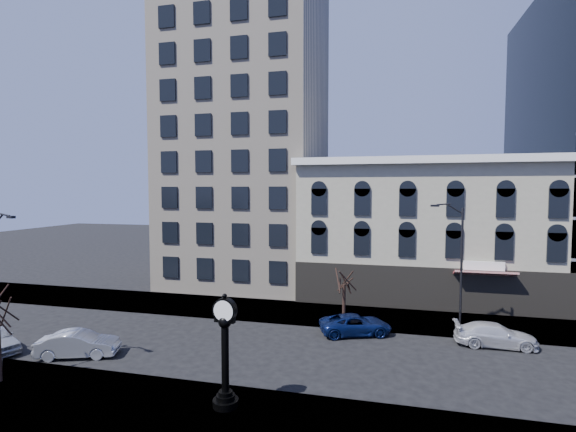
# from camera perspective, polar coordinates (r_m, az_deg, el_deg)

# --- Properties ---
(ground) EXTENTS (160.00, 160.00, 0.00)m
(ground) POSITION_cam_1_polar(r_m,az_deg,el_deg) (27.27, -6.38, -17.49)
(ground) COLOR black
(ground) RESTS_ON ground
(sidewalk_far) EXTENTS (160.00, 6.00, 0.12)m
(sidewalk_far) POSITION_cam_1_polar(r_m,az_deg,el_deg) (34.48, -1.70, -12.82)
(sidewalk_far) COLOR gray
(sidewalk_far) RESTS_ON ground
(sidewalk_near) EXTENTS (160.00, 6.00, 0.12)m
(sidewalk_near) POSITION_cam_1_polar(r_m,az_deg,el_deg) (20.61, -14.82, -24.74)
(sidewalk_near) COLOR gray
(sidewalk_near) RESTS_ON ground
(cream_tower) EXTENTS (15.90, 15.40, 42.50)m
(cream_tower) POSITION_cam_1_polar(r_m,az_deg,el_deg) (46.28, -5.60, 15.44)
(cream_tower) COLOR beige
(cream_tower) RESTS_ON ground
(victorian_row) EXTENTS (22.60, 11.19, 12.50)m
(victorian_row) POSITION_cam_1_polar(r_m,az_deg,el_deg) (40.08, 18.23, -2.04)
(victorian_row) COLOR #A6A189
(victorian_row) RESTS_ON ground
(street_clock) EXTENTS (1.16, 1.16, 5.12)m
(street_clock) POSITION_cam_1_polar(r_m,az_deg,el_deg) (19.74, -8.59, -18.36)
(street_clock) COLOR black
(street_clock) RESTS_ON sidewalk_near
(street_lamp_near) EXTENTS (2.17, 0.88, 8.62)m
(street_lamp_near) POSITION_cam_1_polar(r_m,az_deg,el_deg) (26.94, -34.70, -3.81)
(street_lamp_near) COLOR black
(street_lamp_near) RESTS_ON sidewalk_near
(street_lamp_far) EXTENTS (2.29, 0.77, 8.96)m
(street_lamp_far) POSITION_cam_1_polar(r_m,az_deg,el_deg) (30.48, 21.59, -2.16)
(street_lamp_far) COLOR black
(street_lamp_far) RESTS_ON sidewalk_far
(bare_tree_far) EXTENTS (2.62, 2.62, 4.49)m
(bare_tree_far) POSITION_cam_1_polar(r_m,az_deg,el_deg) (30.99, 7.68, -8.17)
(bare_tree_far) COLOR black
(bare_tree_far) RESTS_ON sidewalk_far
(car_near_b) EXTENTS (4.79, 2.99, 1.49)m
(car_near_b) POSITION_cam_1_polar(r_m,az_deg,el_deg) (28.45, -26.76, -15.36)
(car_near_b) COLOR #A5A8AD
(car_near_b) RESTS_ON ground
(car_far_a) EXTENTS (5.31, 3.76, 1.34)m
(car_far_a) POSITION_cam_1_polar(r_m,az_deg,el_deg) (29.57, 9.21, -14.44)
(car_far_a) COLOR #0C194C
(car_far_a) RESTS_ON ground
(car_far_b) EXTENTS (4.89, 2.06, 1.41)m
(car_far_b) POSITION_cam_1_polar(r_m,az_deg,el_deg) (30.15, 26.48, -14.35)
(car_far_b) COLOR silver
(car_far_b) RESTS_ON ground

